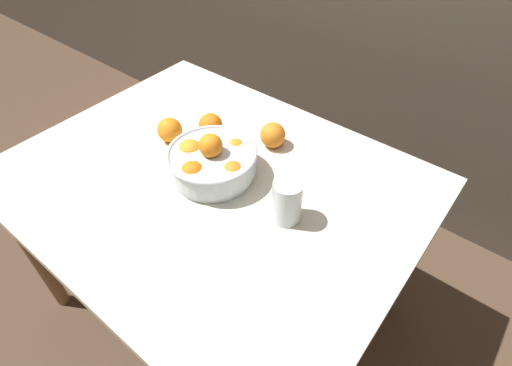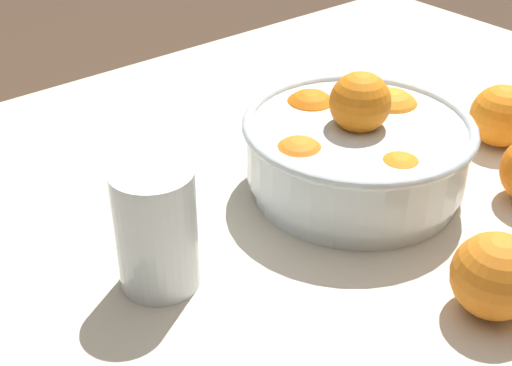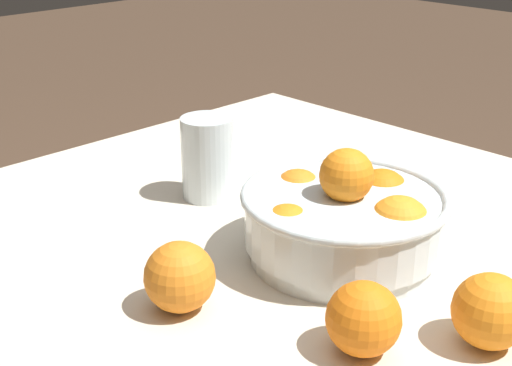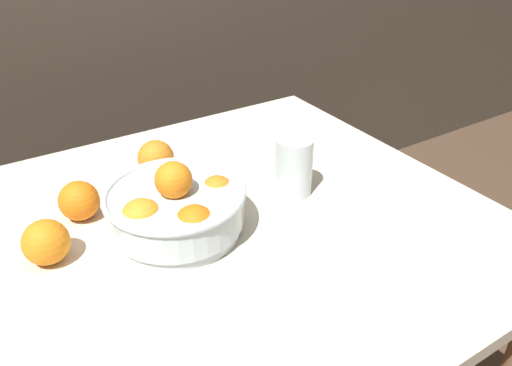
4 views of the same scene
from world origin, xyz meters
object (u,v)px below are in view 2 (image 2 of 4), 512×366
at_px(fruit_bowl, 353,150).
at_px(orange_loose_aside, 502,116).
at_px(orange_loose_front, 495,276).
at_px(juice_glass, 157,235).

height_order(fruit_bowl, orange_loose_aside, fruit_bowl).
xyz_separation_m(fruit_bowl, orange_loose_front, (0.05, 0.23, -0.01)).
xyz_separation_m(orange_loose_front, orange_loose_aside, (-0.28, -0.19, -0.00)).
bearing_deg(juice_glass, fruit_bowl, 179.93).
xyz_separation_m(fruit_bowl, orange_loose_aside, (-0.23, 0.04, -0.01)).
xyz_separation_m(juice_glass, orange_loose_front, (-0.21, 0.23, -0.02)).
bearing_deg(orange_loose_front, juice_glass, -46.68).
bearing_deg(orange_loose_aside, juice_glass, -4.91).
bearing_deg(juice_glass, orange_loose_front, 133.32).
distance_m(juice_glass, orange_loose_aside, 0.49).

